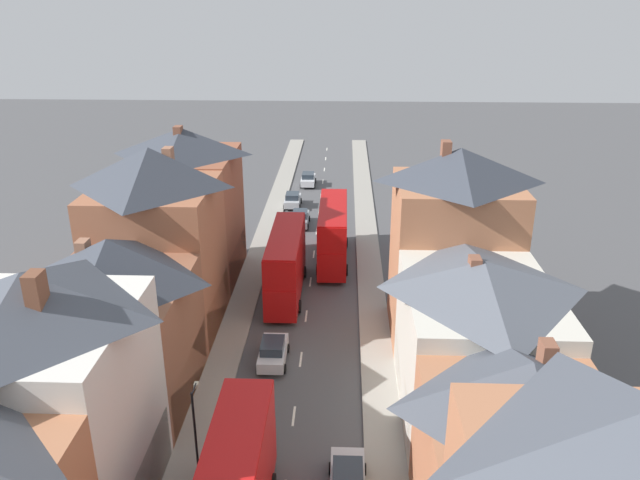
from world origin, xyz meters
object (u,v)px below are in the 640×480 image
at_px(car_near_silver, 308,179).
at_px(street_lamp, 196,430).
at_px(car_near_blue, 293,200).
at_px(car_parked_left_a, 300,218).
at_px(double_decker_bus_lead, 333,232).
at_px(double_decker_bus_far_approaching, 286,263).
at_px(car_parked_right_a, 273,351).

relative_size(car_near_silver, street_lamp, 0.72).
bearing_deg(car_near_blue, car_near_silver, 81.20).
relative_size(car_parked_left_a, street_lamp, 0.74).
xyz_separation_m(car_near_blue, car_parked_left_a, (1.30, -6.20, 0.02)).
height_order(double_decker_bus_lead, double_decker_bus_far_approaching, same).
bearing_deg(car_parked_right_a, double_decker_bus_lead, 78.00).
relative_size(car_near_blue, car_near_silver, 0.97).
height_order(double_decker_bus_far_approaching, car_near_blue, double_decker_bus_far_approaching).
bearing_deg(car_near_blue, double_decker_bus_lead, -72.36).
height_order(double_decker_bus_far_approaching, street_lamp, street_lamp).
relative_size(car_near_silver, car_parked_left_a, 0.97).
height_order(double_decker_bus_lead, car_near_silver, double_decker_bus_lead).
height_order(car_near_blue, street_lamp, street_lamp).
height_order(car_near_silver, car_parked_right_a, car_near_silver).
bearing_deg(double_decker_bus_far_approaching, car_near_silver, 89.98).
bearing_deg(street_lamp, car_near_blue, 88.48).
relative_size(double_decker_bus_far_approaching, car_near_blue, 2.82).
bearing_deg(street_lamp, car_parked_left_a, 86.22).
height_order(double_decker_bus_far_approaching, car_parked_left_a, double_decker_bus_far_approaching).
xyz_separation_m(car_near_blue, car_near_silver, (1.30, 8.40, 0.02)).
distance_m(double_decker_bus_far_approaching, car_near_silver, 30.74).
height_order(car_parked_left_a, street_lamp, street_lamp).
distance_m(double_decker_bus_lead, double_decker_bus_far_approaching, 7.79).
xyz_separation_m(double_decker_bus_far_approaching, car_near_blue, (-1.29, 22.28, -2.00)).
relative_size(double_decker_bus_lead, double_decker_bus_far_approaching, 1.00).
relative_size(car_parked_left_a, car_parked_right_a, 1.03).
distance_m(double_decker_bus_far_approaching, car_near_blue, 22.41).
bearing_deg(car_near_blue, car_parked_left_a, -78.16).
bearing_deg(double_decker_bus_lead, car_parked_right_a, -102.00).
bearing_deg(double_decker_bus_lead, car_near_blue, 107.64).
xyz_separation_m(double_decker_bus_far_approaching, car_near_silver, (0.01, 30.68, -1.98)).
height_order(car_near_silver, car_parked_left_a, car_near_silver).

